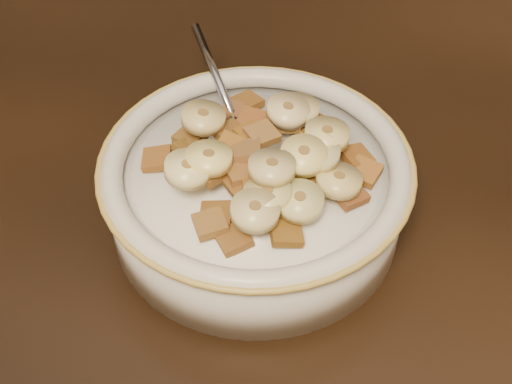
% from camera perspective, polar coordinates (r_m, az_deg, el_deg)
% --- Properties ---
extents(table, '(1.42, 0.94, 0.04)m').
position_cam_1_polar(table, '(0.54, -13.89, -7.50)').
color(table, black).
rests_on(table, floor).
extents(chair, '(0.59, 0.59, 1.01)m').
position_cam_1_polar(chair, '(1.25, -2.24, 15.11)').
color(chair, black).
rests_on(chair, floor).
extents(cereal_bowl, '(0.21, 0.21, 0.05)m').
position_cam_1_polar(cereal_bowl, '(0.52, 0.00, -0.36)').
color(cereal_bowl, silver).
rests_on(cereal_bowl, table).
extents(milk, '(0.17, 0.17, 0.00)m').
position_cam_1_polar(milk, '(0.50, 0.00, 1.63)').
color(milk, white).
rests_on(milk, cereal_bowl).
extents(spoon, '(0.06, 0.06, 0.01)m').
position_cam_1_polar(spoon, '(0.52, -1.21, 4.46)').
color(spoon, '#9FA5BC').
rests_on(spoon, cereal_bowl).
extents(cereal_square_0, '(0.02, 0.02, 0.01)m').
position_cam_1_polar(cereal_square_0, '(0.52, -0.31, 5.71)').
color(cereal_square_0, brown).
rests_on(cereal_square_0, milk).
extents(cereal_square_1, '(0.03, 0.03, 0.01)m').
position_cam_1_polar(cereal_square_1, '(0.51, -5.23, 4.47)').
color(cereal_square_1, brown).
rests_on(cereal_square_1, milk).
extents(cereal_square_2, '(0.02, 0.02, 0.01)m').
position_cam_1_polar(cereal_square_2, '(0.48, -0.80, 3.33)').
color(cereal_square_2, brown).
rests_on(cereal_square_2, milk).
extents(cereal_square_3, '(0.03, 0.03, 0.01)m').
position_cam_1_polar(cereal_square_3, '(0.53, 4.79, 5.40)').
color(cereal_square_3, brown).
rests_on(cereal_square_3, milk).
extents(cereal_square_4, '(0.03, 0.03, 0.01)m').
position_cam_1_polar(cereal_square_4, '(0.50, -0.33, 4.55)').
color(cereal_square_4, brown).
rests_on(cereal_square_4, milk).
extents(cereal_square_5, '(0.02, 0.02, 0.01)m').
position_cam_1_polar(cereal_square_5, '(0.48, 6.13, 1.43)').
color(cereal_square_5, olive).
rests_on(cereal_square_5, milk).
extents(cereal_square_6, '(0.03, 0.03, 0.01)m').
position_cam_1_polar(cereal_square_6, '(0.47, -1.17, 1.62)').
color(cereal_square_6, brown).
rests_on(cereal_square_6, milk).
extents(cereal_square_7, '(0.03, 0.03, 0.01)m').
position_cam_1_polar(cereal_square_7, '(0.47, -1.11, 0.64)').
color(cereal_square_7, brown).
rests_on(cereal_square_7, milk).
extents(cereal_square_8, '(0.03, 0.03, 0.01)m').
position_cam_1_polar(cereal_square_8, '(0.49, 0.48, 4.62)').
color(cereal_square_8, olive).
rests_on(cereal_square_8, milk).
extents(cereal_square_9, '(0.02, 0.02, 0.01)m').
position_cam_1_polar(cereal_square_9, '(0.52, 2.49, 5.66)').
color(cereal_square_9, olive).
rests_on(cereal_square_9, milk).
extents(cereal_square_10, '(0.03, 0.03, 0.01)m').
position_cam_1_polar(cereal_square_10, '(0.47, -3.56, 1.58)').
color(cereal_square_10, brown).
rests_on(cereal_square_10, milk).
extents(cereal_square_11, '(0.03, 0.03, 0.01)m').
position_cam_1_polar(cereal_square_11, '(0.50, 8.03, 2.80)').
color(cereal_square_11, brown).
rests_on(cereal_square_11, milk).
extents(cereal_square_12, '(0.03, 0.03, 0.01)m').
position_cam_1_polar(cereal_square_12, '(0.45, 2.42, -3.25)').
color(cereal_square_12, brown).
rests_on(cereal_square_12, milk).
extents(cereal_square_13, '(0.03, 0.03, 0.01)m').
position_cam_1_polar(cereal_square_13, '(0.48, 7.49, -0.16)').
color(cereal_square_13, brown).
rests_on(cereal_square_13, milk).
extents(cereal_square_14, '(0.03, 0.03, 0.01)m').
position_cam_1_polar(cereal_square_14, '(0.45, -1.81, -3.77)').
color(cereal_square_14, brown).
rests_on(cereal_square_14, milk).
extents(cereal_square_15, '(0.03, 0.03, 0.01)m').
position_cam_1_polar(cereal_square_15, '(0.47, 0.07, 1.02)').
color(cereal_square_15, '#9B5F1A').
rests_on(cereal_square_15, milk).
extents(cereal_square_16, '(0.03, 0.03, 0.01)m').
position_cam_1_polar(cereal_square_16, '(0.48, 2.38, 2.01)').
color(cereal_square_16, '#8F561B').
rests_on(cereal_square_16, milk).
extents(cereal_square_17, '(0.02, 0.02, 0.01)m').
position_cam_1_polar(cereal_square_17, '(0.50, -7.93, 2.65)').
color(cereal_square_17, brown).
rests_on(cereal_square_17, milk).
extents(cereal_square_18, '(0.02, 0.02, 0.01)m').
position_cam_1_polar(cereal_square_18, '(0.48, -1.98, 3.55)').
color(cereal_square_18, '#8C5A1B').
rests_on(cereal_square_18, milk).
extents(cereal_square_19, '(0.03, 0.03, 0.01)m').
position_cam_1_polar(cereal_square_19, '(0.49, 8.69, 1.62)').
color(cereal_square_19, brown).
rests_on(cereal_square_19, milk).
extents(cereal_square_20, '(0.02, 0.02, 0.01)m').
position_cam_1_polar(cereal_square_20, '(0.46, -3.23, -1.84)').
color(cereal_square_20, brown).
rests_on(cereal_square_20, milk).
extents(cereal_square_21, '(0.03, 0.03, 0.01)m').
position_cam_1_polar(cereal_square_21, '(0.55, -0.75, 7.20)').
color(cereal_square_21, brown).
rests_on(cereal_square_21, milk).
extents(cereal_square_22, '(0.03, 0.03, 0.01)m').
position_cam_1_polar(cereal_square_22, '(0.53, 3.51, 5.54)').
color(cereal_square_22, brown).
rests_on(cereal_square_22, milk).
extents(cereal_square_23, '(0.03, 0.03, 0.01)m').
position_cam_1_polar(cereal_square_23, '(0.50, -2.14, 4.79)').
color(cereal_square_23, brown).
rests_on(cereal_square_23, milk).
extents(cereal_square_24, '(0.02, 0.02, 0.01)m').
position_cam_1_polar(cereal_square_24, '(0.48, 5.35, 0.99)').
color(cereal_square_24, brown).
rests_on(cereal_square_24, milk).
extents(cereal_square_25, '(0.03, 0.02, 0.01)m').
position_cam_1_polar(cereal_square_25, '(0.53, 2.21, 6.03)').
color(cereal_square_25, '#9A6026').
rests_on(cereal_square_25, milk).
extents(cereal_square_26, '(0.03, 0.03, 0.01)m').
position_cam_1_polar(cereal_square_26, '(0.47, 1.08, 0.30)').
color(cereal_square_26, brown).
rests_on(cereal_square_26, milk).
extents(cereal_square_27, '(0.03, 0.03, 0.01)m').
position_cam_1_polar(cereal_square_27, '(0.50, -5.20, 3.47)').
color(cereal_square_27, brown).
rests_on(cereal_square_27, milk).
extents(cereal_square_28, '(0.03, 0.03, 0.01)m').
position_cam_1_polar(cereal_square_28, '(0.46, -3.69, -2.54)').
color(cereal_square_28, olive).
rests_on(cereal_square_28, milk).
extents(cereal_square_29, '(0.02, 0.02, 0.01)m').
position_cam_1_polar(cereal_square_29, '(0.50, 4.19, 3.42)').
color(cereal_square_29, brown).
rests_on(cereal_square_29, milk).
extents(cereal_square_30, '(0.02, 0.02, 0.01)m').
position_cam_1_polar(cereal_square_30, '(0.54, -1.64, 6.48)').
color(cereal_square_30, brown).
rests_on(cereal_square_30, milk).
extents(cereal_square_31, '(0.03, 0.03, 0.01)m').
position_cam_1_polar(cereal_square_31, '(0.48, 3.00, 2.16)').
color(cereal_square_31, '#8D5D18').
rests_on(cereal_square_31, milk).
extents(banana_slice_0, '(0.04, 0.04, 0.01)m').
position_cam_1_polar(banana_slice_0, '(0.45, 0.92, -0.25)').
color(banana_slice_0, beige).
rests_on(banana_slice_0, milk).
extents(banana_slice_1, '(0.04, 0.04, 0.01)m').
position_cam_1_polar(banana_slice_1, '(0.48, 4.91, 3.11)').
color(banana_slice_1, tan).
rests_on(banana_slice_1, milk).
extents(banana_slice_2, '(0.04, 0.04, 0.01)m').
position_cam_1_polar(banana_slice_2, '(0.50, -4.22, 5.94)').
color(banana_slice_2, tan).
rests_on(banana_slice_2, milk).
extents(banana_slice_3, '(0.04, 0.04, 0.02)m').
position_cam_1_polar(banana_slice_3, '(0.47, 6.63, 0.92)').
color(banana_slice_3, '#F2DA8A').
rests_on(banana_slice_3, milk).
extents(banana_slice_4, '(0.04, 0.04, 0.01)m').
position_cam_1_polar(banana_slice_4, '(0.46, 1.29, 1.98)').
color(banana_slice_4, '#F2DB91').
rests_on(banana_slice_4, milk).
extents(banana_slice_5, '(0.04, 0.04, 0.01)m').
position_cam_1_polar(banana_slice_5, '(0.47, -5.48, 1.82)').
color(banana_slice_5, beige).
rests_on(banana_slice_5, milk).
extents(banana_slice_6, '(0.04, 0.04, 0.01)m').
position_cam_1_polar(banana_slice_6, '(0.45, 3.52, -0.75)').
color(banana_slice_6, '#CAC286').
rests_on(banana_slice_6, milk).
extents(banana_slice_7, '(0.04, 0.04, 0.01)m').
position_cam_1_polar(banana_slice_7, '(0.47, 3.84, 2.92)').
color(banana_slice_7, '#FFEB82').
rests_on(banana_slice_7, milk).
extents(banana_slice_8, '(0.04, 0.04, 0.01)m').
position_cam_1_polar(banana_slice_8, '(0.49, 5.70, 4.57)').
color(banana_slice_8, '#E4D680').
rests_on(banana_slice_8, milk).
extents(banana_slice_9, '(0.04, 0.04, 0.01)m').
position_cam_1_polar(banana_slice_9, '(0.52, 3.40, 6.66)').
color(banana_slice_9, '#DCD389').
rests_on(banana_slice_9, milk).
extents(banana_slice_10, '(0.03, 0.03, 0.01)m').
position_cam_1_polar(banana_slice_10, '(0.47, -3.78, 2.70)').
color(banana_slice_10, '#FFE492').
rests_on(banana_slice_10, milk).
extents(banana_slice_11, '(0.03, 0.03, 0.01)m').
position_cam_1_polar(banana_slice_11, '(0.44, -0.08, -1.52)').
color(banana_slice_11, '#D7BF8A').
rests_on(banana_slice_11, milk).
extents(banana_slice_12, '(0.04, 0.04, 0.01)m').
position_cam_1_polar(banana_slice_12, '(0.51, 2.57, 6.49)').
color(banana_slice_12, beige).
rests_on(banana_slice_12, milk).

